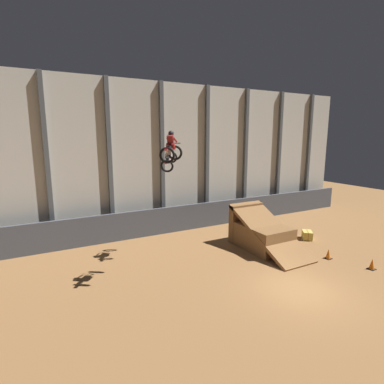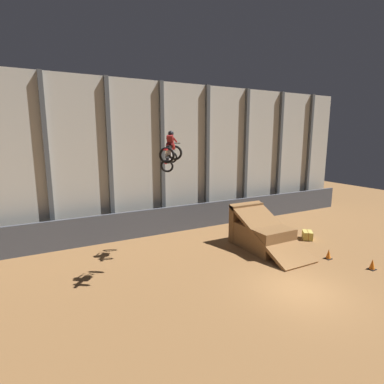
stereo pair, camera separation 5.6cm
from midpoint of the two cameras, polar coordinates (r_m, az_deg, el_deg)
The scene contains 9 objects.
ground_plane at distance 15.24m, azimuth 19.57°, elevation -17.19°, with size 60.00×60.00×0.00m, color olive.
arena_back_wall at distance 23.03m, azimuth -1.53°, elevation 6.69°, with size 32.00×0.40×10.77m.
lower_barrier at distance 22.68m, azimuth -0.08°, elevation -4.72°, with size 31.36×0.20×1.91m.
dirt_ramp at distance 19.65m, azimuth 12.68°, elevation -7.59°, with size 2.48×5.24×2.67m.
rider_bike_left_air at distance 14.09m, azimuth -4.12°, elevation 8.16°, with size 1.53×1.64×1.46m.
rider_bike_right_air at distance 17.09m, azimuth -4.52°, elevation 6.51°, with size 1.54×1.78×1.63m.
traffic_cone_near_ramp at distance 19.23m, azimuth 24.46°, elevation -10.69°, with size 0.36×0.36×0.58m.
traffic_cone_arena_edge at distance 18.85m, azimuth 31.01°, elevation -11.70°, with size 0.36×0.36×0.58m.
hay_bale_trackside at distance 22.14m, azimuth 21.01°, elevation -7.66°, with size 1.04×1.08×0.57m.
Camera 1 is at (-10.28, -8.87, 6.95)m, focal length 28.00 mm.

